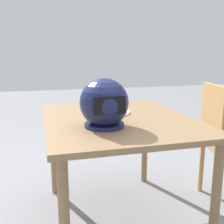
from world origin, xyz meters
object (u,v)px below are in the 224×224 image
Objects in this scene: dining_table at (118,130)px; chair_side at (224,138)px; pizza at (107,109)px; motorcycle_helmet at (104,104)px.

chair_side reaches higher than dining_table.
chair_side is (-0.84, 0.12, -0.24)m from pizza.
dining_table is 0.82m from chair_side.
chair_side is at bearing -167.28° from motorcycle_helmet.
pizza is at bearing -106.50° from motorcycle_helmet.
motorcycle_helmet reaches higher than pizza.
dining_table is 0.18m from pizza.
motorcycle_helmet reaches higher than chair_side.
motorcycle_helmet is (0.13, 0.19, 0.21)m from dining_table.
dining_table is at bearing 103.10° from pizza.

